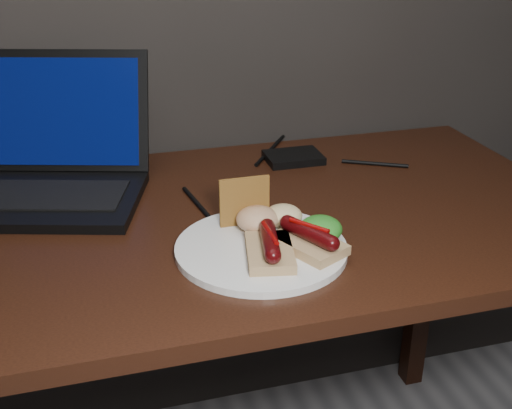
{
  "coord_description": "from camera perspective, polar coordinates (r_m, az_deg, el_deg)",
  "views": [
    {
      "loc": [
        -0.18,
        0.38,
        1.25
      ],
      "look_at": [
        0.07,
        1.26,
        0.82
      ],
      "focal_mm": 45.0,
      "sensor_mm": 36.0,
      "label": 1
    }
  ],
  "objects": [
    {
      "name": "salad_greens",
      "position": [
        1.03,
        5.77,
        -2.16
      ],
      "size": [
        0.07,
        0.07,
        0.04
      ],
      "primitive_type": "ellipsoid",
      "color": "#125D19",
      "rests_on": "plate"
    },
    {
      "name": "coleslaw_mound",
      "position": [
        1.08,
        2.44,
        -1.01
      ],
      "size": [
        0.06,
        0.06,
        0.04
      ],
      "primitive_type": "ellipsoid",
      "color": "beige",
      "rests_on": "plate"
    },
    {
      "name": "bread_sausage_right",
      "position": [
        1.0,
        4.7,
        -3.1
      ],
      "size": [
        0.11,
        0.13,
        0.04
      ],
      "color": "tan",
      "rests_on": "plate"
    },
    {
      "name": "laptop",
      "position": [
        1.28,
        -18.03,
        3.39
      ],
      "size": [
        0.44,
        0.42,
        0.25
      ],
      "color": "black",
      "rests_on": "desk"
    },
    {
      "name": "desk_cables",
      "position": [
        1.27,
        -5.26,
        1.93
      ],
      "size": [
        0.96,
        0.44,
        0.01
      ],
      "color": "black",
      "rests_on": "desk"
    },
    {
      "name": "desk",
      "position": [
        1.18,
        -4.68,
        -5.08
      ],
      "size": [
        1.4,
        0.7,
        0.75
      ],
      "color": "#33180C",
      "rests_on": "ground"
    },
    {
      "name": "salsa_mound",
      "position": [
        1.06,
        0.14,
        -1.31
      ],
      "size": [
        0.07,
        0.07,
        0.04
      ],
      "primitive_type": "ellipsoid",
      "color": "maroon",
      "rests_on": "plate"
    },
    {
      "name": "hard_drive",
      "position": [
        1.39,
        3.35,
        4.2
      ],
      "size": [
        0.12,
        0.09,
        0.02
      ],
      "primitive_type": "cube",
      "rotation": [
        0.0,
        0.0,
        -0.01
      ],
      "color": "black",
      "rests_on": "desk"
    },
    {
      "name": "plate",
      "position": [
        1.02,
        0.46,
        -3.94
      ],
      "size": [
        0.34,
        0.34,
        0.01
      ],
      "primitive_type": "cylinder",
      "rotation": [
        0.0,
        0.0,
        -0.28
      ],
      "color": "silver",
      "rests_on": "desk"
    },
    {
      "name": "bread_sausage_center",
      "position": [
        0.98,
        1.24,
        -3.8
      ],
      "size": [
        0.09,
        0.13,
        0.04
      ],
      "color": "tan",
      "rests_on": "plate"
    },
    {
      "name": "crispbread",
      "position": [
        1.07,
        -1.03,
        0.29
      ],
      "size": [
        0.08,
        0.01,
        0.08
      ],
      "primitive_type": "cube",
      "color": "#A3692C",
      "rests_on": "plate"
    }
  ]
}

